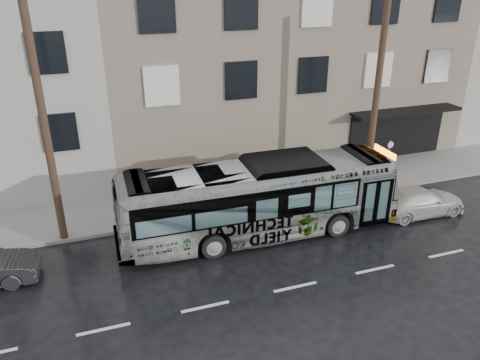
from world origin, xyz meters
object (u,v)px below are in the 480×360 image
object	(u,v)px
sign_post	(387,164)
bus	(259,199)
white_sedan	(419,201)
utility_pole_front	(376,99)
utility_pole_rear	(45,131)

from	to	relation	value
sign_post	bus	distance (m)	7.79
sign_post	white_sedan	size ratio (longest dim) A/B	0.57
utility_pole_front	white_sedan	world-z (taller)	utility_pole_front
white_sedan	utility_pole_front	bearing A→B (deg)	20.97
utility_pole_front	white_sedan	bearing A→B (deg)	-70.45
sign_post	white_sedan	world-z (taller)	sign_post
utility_pole_rear	sign_post	size ratio (longest dim) A/B	3.75
bus	utility_pole_rear	bearing A→B (deg)	76.43
sign_post	utility_pole_front	bearing A→B (deg)	180.00
utility_pole_rear	bus	size ratio (longest dim) A/B	0.79
bus	utility_pole_front	bearing A→B (deg)	-71.40
utility_pole_front	white_sedan	xyz separation A→B (m)	(0.96, -2.70, -4.04)
utility_pole_front	utility_pole_rear	bearing A→B (deg)	180.00
utility_pole_front	sign_post	size ratio (longest dim) A/B	3.75
sign_post	white_sedan	bearing A→B (deg)	-92.97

